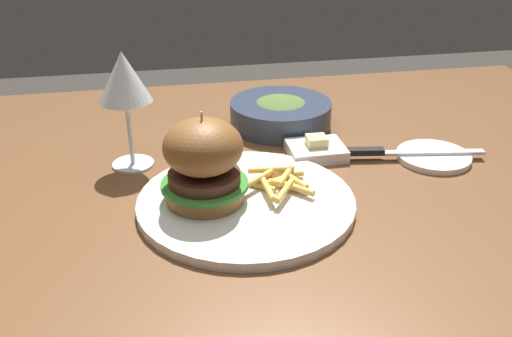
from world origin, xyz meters
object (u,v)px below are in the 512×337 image
(burger_sandwich, at_px, (204,161))
(table_knife, at_px, (403,152))
(bread_plate, at_px, (433,156))
(wine_glass, at_px, (124,80))
(butter_dish, at_px, (316,150))
(main_plate, at_px, (246,202))
(soup_bowl, at_px, (281,113))

(burger_sandwich, bearing_deg, table_knife, 15.90)
(bread_plate, height_order, table_knife, table_knife)
(wine_glass, relative_size, butter_dish, 2.03)
(main_plate, height_order, table_knife, table_knife)
(butter_dish, bearing_deg, soup_bowl, 101.63)
(burger_sandwich, height_order, table_knife, burger_sandwich)
(burger_sandwich, height_order, soup_bowl, burger_sandwich)
(butter_dish, bearing_deg, table_knife, -15.23)
(burger_sandwich, bearing_deg, soup_bowl, 57.90)
(soup_bowl, bearing_deg, main_plate, -112.26)
(wine_glass, bearing_deg, bread_plate, -8.07)
(main_plate, distance_m, burger_sandwich, 0.09)
(wine_glass, bearing_deg, butter_dish, -4.58)
(burger_sandwich, relative_size, bread_plate, 1.09)
(table_knife, bearing_deg, burger_sandwich, -164.10)
(burger_sandwich, bearing_deg, butter_dish, 33.71)
(main_plate, bearing_deg, burger_sandwich, 173.33)
(main_plate, xyz_separation_m, bread_plate, (0.33, 0.10, -0.00))
(main_plate, height_order, burger_sandwich, burger_sandwich)
(wine_glass, bearing_deg, main_plate, -46.21)
(burger_sandwich, relative_size, wine_glass, 0.70)
(table_knife, bearing_deg, wine_glass, 172.01)
(butter_dish, bearing_deg, burger_sandwich, -146.29)
(burger_sandwich, xyz_separation_m, table_knife, (0.34, 0.10, -0.06))
(bread_plate, bearing_deg, wine_glass, 171.93)
(table_knife, bearing_deg, soup_bowl, 133.16)
(butter_dish, distance_m, soup_bowl, 0.14)
(main_plate, xyz_separation_m, butter_dish, (0.14, 0.14, 0.00))
(main_plate, relative_size, butter_dish, 3.33)
(bread_plate, bearing_deg, table_knife, 171.24)
(bread_plate, distance_m, soup_bowl, 0.29)
(bread_plate, height_order, soup_bowl, soup_bowl)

